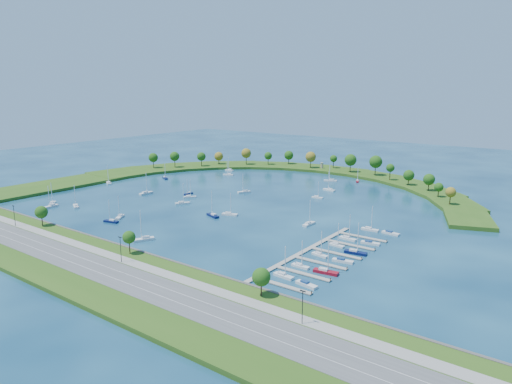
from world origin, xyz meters
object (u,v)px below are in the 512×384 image
Objects in this scene: moored_boat_18 at (244,191)px; docked_boat_2 at (300,265)px; moored_boat_15 at (76,206)px; moored_boat_2 at (51,206)px; harbor_tower at (322,165)px; moored_boat_11 at (190,196)px; moored_boat_5 at (309,223)px; moored_boat_21 at (120,216)px; dock_system at (319,256)px; moored_boat_9 at (329,189)px; docked_boat_9 at (370,243)px; moored_boat_13 at (146,193)px; docked_boat_11 at (390,233)px; moored_boat_3 at (213,215)px; moored_boat_14 at (230,214)px; moored_boat_16 at (330,180)px; moored_boat_20 at (357,181)px; docked_boat_6 at (337,244)px; moored_boat_4 at (182,203)px; docked_boat_0 at (283,275)px; moored_boat_8 at (188,193)px; docked_boat_7 at (355,252)px; moored_boat_0 at (228,174)px; docked_boat_5 at (343,261)px; moored_boat_19 at (52,203)px; docked_boat_4 at (320,254)px; moored_boat_17 at (165,178)px; docked_boat_8 at (348,238)px; docked_boat_3 at (326,271)px; moored_boat_1 at (229,170)px; moored_boat_12 at (317,197)px; moored_boat_7 at (109,182)px; moored_boat_10 at (144,239)px; docked_boat_1 at (306,284)px.

moored_boat_18 reaches higher than docked_boat_2.
moored_boat_2 is at bearing 64.61° from moored_boat_15.
moored_boat_11 is (-19.23, -133.20, -3.52)m from harbor_tower.
moored_boat_5 is 98.18m from moored_boat_21.
dock_system is 6.45× the size of moored_boat_9.
moored_boat_9 is 136.12m from moored_boat_21.
moored_boat_11 reaches higher than docked_boat_9.
moored_boat_13 is 1.61× the size of docked_boat_11.
moored_boat_3 is 1.10× the size of moored_boat_14.
moored_boat_16 reaches higher than moored_boat_20.
moored_boat_9 is at bearing 126.96° from docked_boat_6.
moored_boat_4 is 16.14m from moored_boat_11.
moored_boat_21 is 112.43m from docked_boat_0.
moored_boat_8 is 0.74× the size of docked_boat_7.
moored_boat_0 is 1.38× the size of docked_boat_5.
moored_boat_19 is 168.01m from docked_boat_4.
moored_boat_17 reaches higher than docked_boat_8.
docked_boat_11 is (1.90, 18.94, 0.01)m from docked_boat_9.
docked_boat_3 is (132.29, -63.17, 0.11)m from moored_boat_8.
moored_boat_11 is at bearing 116.28° from moored_boat_1.
docked_boat_6 is at bearing 96.40° from moored_boat_2.
moored_boat_2 is at bearing 89.03° from moored_boat_1.
docked_boat_11 is at bearing 105.24° from moored_boat_18.
docked_boat_9 is at bearing -89.37° from docked_boat_11.
moored_boat_18 is at bearing -85.94° from moored_boat_19.
moored_boat_11 is (-114.14, 42.81, 0.53)m from dock_system.
docked_boat_9 is at bearing -89.17° from moored_boat_13.
moored_boat_12 is 88.94m from docked_boat_6.
moored_boat_3 reaches higher than docked_boat_9.
moored_boat_11 is at bearing 163.84° from docked_boat_9.
moored_boat_13 is 1.12× the size of moored_boat_17.
moored_boat_0 is at bearing -95.16° from moored_boat_7.
docked_boat_0 is (50.42, -114.81, 0.04)m from moored_boat_12.
docked_boat_11 is (155.44, -68.95, -0.28)m from moored_boat_0.
moored_boat_0 is at bearing -100.84° from moored_boat_18.
moored_boat_18 is at bearing 139.23° from docked_boat_2.
harbor_tower is 147.71m from moored_boat_4.
moored_boat_0 reaches higher than moored_boat_8.
moored_boat_15 is at bearing -179.88° from docked_boat_0.
moored_boat_10 is at bearing 42.73° from moored_boat_18.
moored_boat_3 is 51.31m from moored_boat_5.
moored_boat_1 is 0.85× the size of moored_boat_3.
docked_boat_4 is at bearing -164.41° from moored_boat_7.
docked_boat_1 is 0.80× the size of docked_boat_4.
moored_boat_14 is (5.36, 7.32, -0.04)m from moored_boat_3.
docked_boat_9 is (10.46, 52.76, -0.29)m from docked_boat_0.
moored_boat_0 is 159.83m from moored_boat_10.
moored_boat_8 is 9.82m from moored_boat_11.
moored_boat_1 is (-60.23, -45.33, -3.51)m from harbor_tower.
docked_boat_6 is at bearing 112.95° from docked_boat_1.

